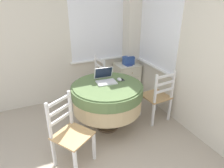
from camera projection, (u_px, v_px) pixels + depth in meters
The scene contains 11 objects.
corner_room_shell at pixel (114, 46), 3.09m from camera, with size 4.43×4.54×2.55m.
round_dining_table at pixel (107, 95), 3.07m from camera, with size 1.09×1.09×0.77m.
laptop at pixel (105, 79), 3.08m from camera, with size 0.32×0.30×0.21m.
computer_mouse at pixel (119, 79), 3.11m from camera, with size 0.06×0.10×0.05m.
cell_phone at pixel (121, 79), 3.16m from camera, with size 0.06×0.12×0.01m.
dining_chair_near_back_window at pixel (94, 82), 3.89m from camera, with size 0.46×0.45×0.92m.
dining_chair_near_right_window at pixel (157, 97), 3.35m from camera, with size 0.44×0.44×0.92m.
dining_chair_camera_near at pixel (70, 133), 2.47m from camera, with size 0.57×0.57×0.92m.
corner_cabinet at pixel (127, 78), 4.34m from camera, with size 0.50×0.45×0.66m.
storage_box at pixel (128, 60), 4.15m from camera, with size 0.22×0.15×0.17m.
book_on_cabinet at pixel (128, 65), 4.13m from camera, with size 0.13×0.19×0.02m.
Camera 1 is at (-0.04, -1.07, 2.03)m, focal length 32.00 mm.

